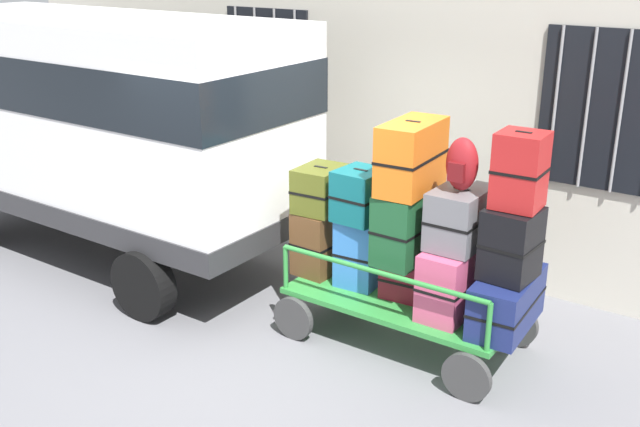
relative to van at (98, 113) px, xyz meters
name	(u,v)px	position (x,y,z in m)	size (l,w,h in m)	color
ground_plane	(278,329)	(2.79, -0.36, -1.68)	(40.00, 40.00, 0.00)	slate
building_wall	(406,39)	(2.79, 1.97, 0.81)	(12.00, 0.38, 5.00)	beige
van	(98,113)	(0.00, 0.00, 0.00)	(4.96, 1.96, 2.74)	white
luggage_cart	(404,305)	(3.88, 0.12, -1.31)	(2.14, 1.12, 0.46)	#2D8438
cart_railing	(406,261)	(3.88, 0.12, -0.87)	(2.02, 0.98, 0.43)	#2D8438
suitcase_left_bottom	(318,242)	(2.93, 0.10, -0.91)	(0.40, 0.43, 0.62)	brown
suitcase_left_middle	(321,189)	(2.93, 0.15, -0.39)	(0.42, 0.53, 0.43)	#4C5119
suitcase_midleft_bottom	(358,253)	(3.40, 0.08, -0.90)	(0.41, 0.35, 0.65)	#3372C6
suitcase_midleft_middle	(360,195)	(3.40, 0.09, -0.34)	(0.42, 0.45, 0.47)	#0F5960
suitcase_center_bottom	(404,279)	(3.88, 0.09, -1.04)	(0.42, 0.31, 0.37)	maroon
suitcase_center_middle	(408,225)	(3.88, 0.12, -0.54)	(0.39, 0.70, 0.63)	#194C28
suitcase_center_top	(412,156)	(3.88, 0.14, 0.08)	(0.42, 0.76, 0.60)	orange
suitcase_midright_bottom	(455,278)	(4.35, 0.13, -0.92)	(0.38, 0.81, 0.60)	#CC4C72
suitcase_midright_middle	(460,217)	(4.35, 0.14, -0.37)	(0.41, 0.61, 0.50)	slate
suitcase_right_bottom	(507,301)	(4.82, 0.11, -1.00)	(0.46, 0.89, 0.45)	navy
suitcase_right_middle	(511,243)	(4.82, 0.09, -0.48)	(0.42, 0.46, 0.59)	black
suitcase_right_top	(520,170)	(4.82, 0.13, 0.12)	(0.39, 0.38, 0.61)	#B21E1E
backpack	(462,165)	(4.36, 0.08, 0.10)	(0.27, 0.22, 0.44)	maroon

